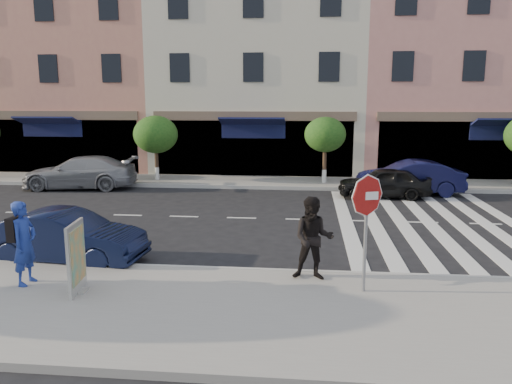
{
  "coord_description": "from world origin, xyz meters",
  "views": [
    {
      "loc": [
        2.17,
        -12.38,
        4.01
      ],
      "look_at": [
        0.76,
        1.42,
        1.4
      ],
      "focal_mm": 35.0,
      "sensor_mm": 36.0,
      "label": 1
    }
  ],
  "objects_px": {
    "photographer": "(24,243)",
    "poster_board": "(77,259)",
    "walker": "(313,238)",
    "car_far_right": "(409,178)",
    "car_near_mid": "(67,237)",
    "car_far_mid": "(384,182)",
    "car_far_left": "(80,172)",
    "stop_sign": "(367,207)"
  },
  "relations": [
    {
      "from": "poster_board",
      "to": "car_far_left",
      "type": "height_order",
      "value": "poster_board"
    },
    {
      "from": "poster_board",
      "to": "car_near_mid",
      "type": "height_order",
      "value": "poster_board"
    },
    {
      "from": "stop_sign",
      "to": "car_near_mid",
      "type": "height_order",
      "value": "stop_sign"
    },
    {
      "from": "car_near_mid",
      "to": "car_far_mid",
      "type": "distance_m",
      "value": 12.86
    },
    {
      "from": "stop_sign",
      "to": "walker",
      "type": "bearing_deg",
      "value": 131.27
    },
    {
      "from": "stop_sign",
      "to": "car_near_mid",
      "type": "relative_size",
      "value": 0.62
    },
    {
      "from": "stop_sign",
      "to": "poster_board",
      "type": "xyz_separation_m",
      "value": [
        -5.74,
        -0.62,
        -1.06
      ]
    },
    {
      "from": "stop_sign",
      "to": "car_near_mid",
      "type": "bearing_deg",
      "value": 149.51
    },
    {
      "from": "car_near_mid",
      "to": "car_far_mid",
      "type": "relative_size",
      "value": 1.06
    },
    {
      "from": "photographer",
      "to": "poster_board",
      "type": "bearing_deg",
      "value": -100.76
    },
    {
      "from": "stop_sign",
      "to": "photographer",
      "type": "xyz_separation_m",
      "value": [
        -7.03,
        -0.28,
        -0.87
      ]
    },
    {
      "from": "photographer",
      "to": "poster_board",
      "type": "relative_size",
      "value": 1.23
    },
    {
      "from": "car_far_left",
      "to": "car_far_mid",
      "type": "bearing_deg",
      "value": 81.09
    },
    {
      "from": "walker",
      "to": "stop_sign",
      "type": "bearing_deg",
      "value": -28.66
    },
    {
      "from": "poster_board",
      "to": "car_far_right",
      "type": "height_order",
      "value": "poster_board"
    },
    {
      "from": "walker",
      "to": "car_near_mid",
      "type": "distance_m",
      "value": 6.15
    },
    {
      "from": "poster_board",
      "to": "photographer",
      "type": "bearing_deg",
      "value": 158.27
    },
    {
      "from": "photographer",
      "to": "car_near_mid",
      "type": "distance_m",
      "value": 1.94
    },
    {
      "from": "poster_board",
      "to": "car_far_right",
      "type": "bearing_deg",
      "value": 47.0
    },
    {
      "from": "car_far_left",
      "to": "car_far_right",
      "type": "height_order",
      "value": "car_far_left"
    },
    {
      "from": "poster_board",
      "to": "car_near_mid",
      "type": "xyz_separation_m",
      "value": [
        -1.33,
        2.24,
        -0.21
      ]
    },
    {
      "from": "photographer",
      "to": "car_far_left",
      "type": "distance_m",
      "value": 12.59
    },
    {
      "from": "car_near_mid",
      "to": "walker",
      "type": "bearing_deg",
      "value": -94.09
    },
    {
      "from": "car_near_mid",
      "to": "car_far_right",
      "type": "relative_size",
      "value": 0.89
    },
    {
      "from": "car_far_left",
      "to": "walker",
      "type": "bearing_deg",
      "value": 37.85
    },
    {
      "from": "photographer",
      "to": "poster_board",
      "type": "height_order",
      "value": "photographer"
    },
    {
      "from": "walker",
      "to": "car_far_left",
      "type": "distance_m",
      "value": 15.03
    },
    {
      "from": "walker",
      "to": "car_near_mid",
      "type": "relative_size",
      "value": 0.47
    },
    {
      "from": "stop_sign",
      "to": "poster_board",
      "type": "bearing_deg",
      "value": 168.57
    },
    {
      "from": "stop_sign",
      "to": "car_far_left",
      "type": "distance_m",
      "value": 16.23
    },
    {
      "from": "car_far_left",
      "to": "poster_board",
      "type": "bearing_deg",
      "value": 19.2
    },
    {
      "from": "photographer",
      "to": "car_far_left",
      "type": "bearing_deg",
      "value": 24.16
    },
    {
      "from": "photographer",
      "to": "walker",
      "type": "relative_size",
      "value": 0.98
    },
    {
      "from": "walker",
      "to": "car_far_right",
      "type": "relative_size",
      "value": 0.41
    },
    {
      "from": "photographer",
      "to": "walker",
      "type": "bearing_deg",
      "value": -77.41
    },
    {
      "from": "walker",
      "to": "car_far_left",
      "type": "xyz_separation_m",
      "value": [
        -10.33,
        10.92,
        -0.33
      ]
    },
    {
      "from": "walker",
      "to": "car_far_mid",
      "type": "relative_size",
      "value": 0.49
    },
    {
      "from": "car_near_mid",
      "to": "car_far_right",
      "type": "xyz_separation_m",
      "value": [
        10.21,
        9.94,
        0.08
      ]
    },
    {
      "from": "car_far_left",
      "to": "car_far_right",
      "type": "xyz_separation_m",
      "value": [
        14.49,
        0.02,
        -0.01
      ]
    },
    {
      "from": "photographer",
      "to": "car_far_left",
      "type": "relative_size",
      "value": 0.36
    },
    {
      "from": "walker",
      "to": "car_far_right",
      "type": "xyz_separation_m",
      "value": [
        4.16,
        10.94,
        -0.34
      ]
    },
    {
      "from": "photographer",
      "to": "stop_sign",
      "type": "bearing_deg",
      "value": -83.64
    }
  ]
}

